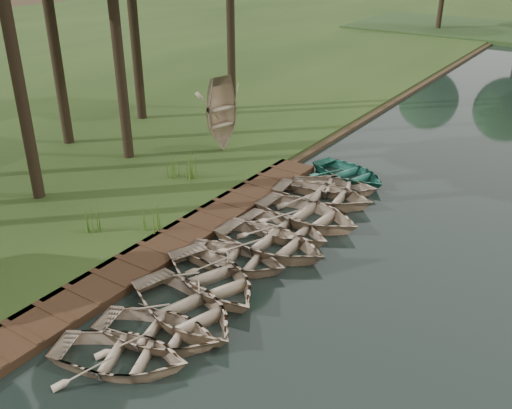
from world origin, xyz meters
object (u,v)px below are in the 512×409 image
Objects in this scene: rowboat_0 at (120,353)px; rowboat_1 at (157,329)px; boardwalk at (177,240)px; stored_rowboat at (222,143)px; rowboat_2 at (184,306)px.

rowboat_0 is 1.19m from rowboat_1.
rowboat_0 is at bearing 158.51° from rowboat_1.
boardwalk is at bearing 19.70° from rowboat_1.
stored_rowboat is at bearing 14.10° from rowboat_1.
rowboat_2 reaches higher than boardwalk.
stored_rowboat reaches higher than rowboat_0.
stored_rowboat reaches higher than rowboat_1.
rowboat_2 is (0.08, 2.26, 0.05)m from rowboat_0.
rowboat_2 is at bearing -13.73° from rowboat_1.
stored_rowboat is (-6.44, 12.62, 0.25)m from rowboat_0.
stored_rowboat is (-6.56, 11.44, 0.26)m from rowboat_1.
rowboat_0 is at bearing -165.46° from rowboat_2.
boardwalk is 5.01m from rowboat_1.
boardwalk is 5.95m from rowboat_0.
rowboat_1 reaches higher than boardwalk.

